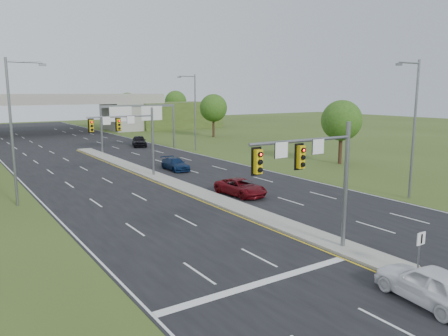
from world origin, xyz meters
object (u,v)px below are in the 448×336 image
car_far_b (175,164)px  car_far_c (139,141)px  signal_mast_far (131,131)px  car_white (430,284)px  keep_right_sign (420,246)px  overpass (41,116)px  car_far_a (241,187)px  sign_gantry (138,115)px  signal_mast_near (317,169)px

car_far_b → car_far_c: size_ratio=0.91×
signal_mast_far → car_far_b: signal_mast_far is taller
car_white → car_far_b: 33.68m
keep_right_sign → overpass: bearing=90.0°
car_far_a → car_far_c: car_far_c is taller
sign_gantry → car_far_b: 18.79m
car_white → car_far_a: car_white is taller
sign_gantry → car_white: 52.10m
car_far_b → car_far_c: bearing=79.4°
car_far_c → car_far_a: bearing=-81.5°
signal_mast_near → overpass: overpass is taller
overpass → car_far_a: overpass is taller
signal_mast_far → car_far_b: 7.32m
overpass → car_far_c: overpass is taller
signal_mast_near → car_far_c: (10.70, 49.16, -3.85)m
car_far_b → keep_right_sign: bearing=-94.3°
car_far_a → car_far_b: bearing=80.8°
keep_right_sign → car_far_c: keep_right_sign is taller
overpass → keep_right_sign: bearing=-90.0°
overpass → car_far_a: size_ratio=16.19×
keep_right_sign → overpass: 84.55m
signal_mast_near → car_far_c: 50.46m
overpass → car_far_c: 32.16m
keep_right_sign → overpass: overpass is taller
signal_mast_far → sign_gantry: size_ratio=0.60×
car_white → car_far_c: 56.32m
signal_mast_near → sign_gantry: 45.88m
signal_mast_far → car_far_a: 13.21m
car_far_b → car_far_a: bearing=-91.7°
signal_mast_near → car_far_b: signal_mast_near is taller
car_white → car_far_c: size_ratio=0.94×
sign_gantry → car_far_a: sign_gantry is taller
signal_mast_near → car_white: size_ratio=1.48×
signal_mast_far → car_far_c: (10.70, 24.16, -3.85)m
overpass → car_far_a: bearing=-87.8°
signal_mast_near → car_far_c: signal_mast_near is taller
car_far_a → car_far_c: 36.24m
sign_gantry → car_far_a: bearing=-97.4°
signal_mast_far → overpass: bearing=87.6°
sign_gantry → keep_right_sign: bearing=-97.7°
car_far_b → signal_mast_far: bearing=-158.4°
keep_right_sign → car_white: (-1.94, -1.75, -0.69)m
car_white → sign_gantry: bearing=-92.2°
overpass → car_far_b: (3.49, -53.03, -2.87)m
signal_mast_far → car_far_c: size_ratio=1.39×
overpass → car_far_a: (2.59, -66.68, -2.85)m
signal_mast_near → car_far_b: size_ratio=1.53×
sign_gantry → overpass: size_ratio=0.14×
keep_right_sign → car_far_c: 54.28m
car_far_a → overpass: bearing=86.8°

